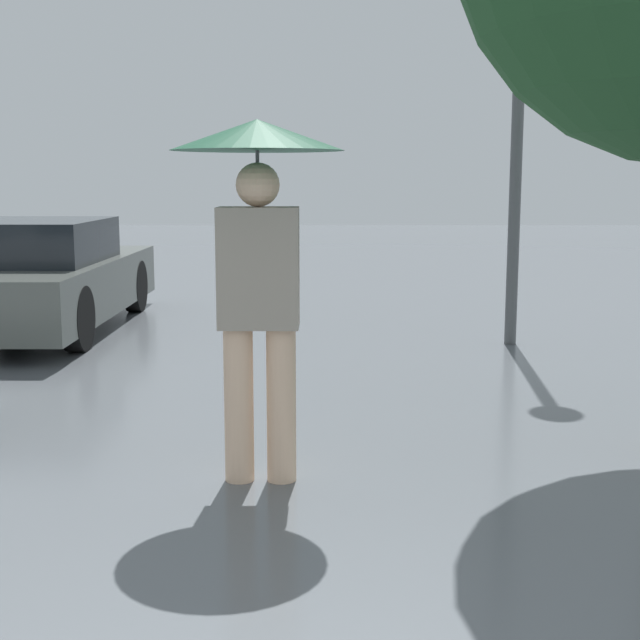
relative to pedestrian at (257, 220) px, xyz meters
The scene contains 3 objects.
pedestrian is the anchor object (origin of this frame).
parked_car_farthest 5.68m from the pedestrian, 119.66° to the left, with size 1.71×4.14×1.20m.
street_lamp 4.97m from the pedestrian, 61.73° to the left, with size 0.38×0.38×4.58m.
Camera 1 is at (0.00, -1.20, 1.65)m, focal length 50.00 mm.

